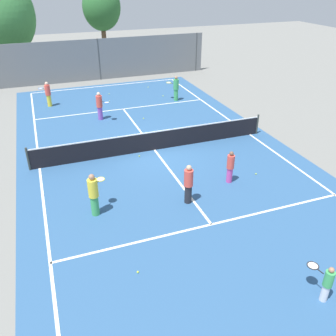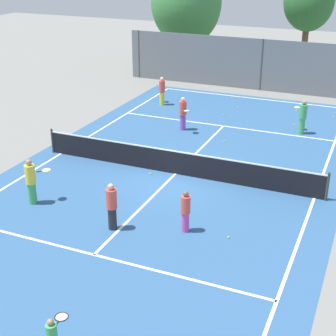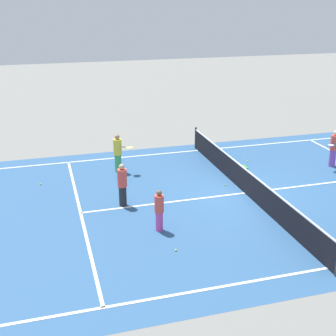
{
  "view_description": "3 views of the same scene",
  "coord_description": "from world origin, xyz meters",
  "px_view_note": "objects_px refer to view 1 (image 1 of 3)",
  "views": [
    {
      "loc": [
        -4.94,
        -15.34,
        7.9
      ],
      "look_at": [
        -0.48,
        -3.27,
        0.76
      ],
      "focal_mm": 38.28,
      "sensor_mm": 36.0,
      "label": 1
    },
    {
      "loc": [
        7.14,
        -17.41,
        8.55
      ],
      "look_at": [
        0.67,
        -2.35,
        1.32
      ],
      "focal_mm": 54.62,
      "sensor_mm": 36.0,
      "label": 2
    },
    {
      "loc": [
        14.94,
        -7.43,
        7.26
      ],
      "look_at": [
        -1.02,
        -2.86,
        0.98
      ],
      "focal_mm": 48.74,
      "sensor_mm": 36.0,
      "label": 3
    }
  ],
  "objects_px": {
    "tennis_ball_0": "(138,272)",
    "player_4": "(48,94)",
    "player_2": "(100,106)",
    "tennis_ball_11": "(148,87)",
    "player_6": "(326,283)",
    "tennis_ball_1": "(178,86)",
    "player_3": "(230,167)",
    "tennis_ball_8": "(109,94)",
    "tennis_ball_12": "(163,96)",
    "tennis_ball_9": "(143,118)",
    "tennis_ball_5": "(256,174)",
    "tennis_ball_7": "(139,156)",
    "player_5": "(94,194)",
    "tennis_ball_4": "(83,146)",
    "player_1": "(188,184)",
    "player_0": "(176,88)",
    "tennis_ball_3": "(174,86)",
    "tennis_ball_2": "(171,83)",
    "tennis_ball_6": "(109,101)",
    "ball_crate": "(114,146)"
  },
  "relations": [
    {
      "from": "tennis_ball_6",
      "to": "tennis_ball_1",
      "type": "bearing_deg",
      "value": 17.02
    },
    {
      "from": "player_1",
      "to": "tennis_ball_5",
      "type": "relative_size",
      "value": 24.66
    },
    {
      "from": "ball_crate",
      "to": "tennis_ball_12",
      "type": "height_order",
      "value": "ball_crate"
    },
    {
      "from": "tennis_ball_4",
      "to": "tennis_ball_6",
      "type": "distance_m",
      "value": 7.08
    },
    {
      "from": "tennis_ball_8",
      "to": "tennis_ball_3",
      "type": "bearing_deg",
      "value": 3.14
    },
    {
      "from": "player_3",
      "to": "tennis_ball_4",
      "type": "relative_size",
      "value": 21.8
    },
    {
      "from": "player_4",
      "to": "tennis_ball_5",
      "type": "relative_size",
      "value": 24.59
    },
    {
      "from": "player_1",
      "to": "tennis_ball_0",
      "type": "distance_m",
      "value": 4.15
    },
    {
      "from": "tennis_ball_7",
      "to": "tennis_ball_3",
      "type": "bearing_deg",
      "value": 60.76
    },
    {
      "from": "ball_crate",
      "to": "player_2",
      "type": "bearing_deg",
      "value": 87.8
    },
    {
      "from": "player_0",
      "to": "tennis_ball_0",
      "type": "xyz_separation_m",
      "value": [
        -6.9,
        -14.57,
        -0.84
      ]
    },
    {
      "from": "tennis_ball_0",
      "to": "tennis_ball_11",
      "type": "height_order",
      "value": "same"
    },
    {
      "from": "player_1",
      "to": "player_2",
      "type": "relative_size",
      "value": 0.97
    },
    {
      "from": "player_3",
      "to": "player_5",
      "type": "bearing_deg",
      "value": -176.66
    },
    {
      "from": "tennis_ball_3",
      "to": "tennis_ball_2",
      "type": "bearing_deg",
      "value": 89.94
    },
    {
      "from": "player_2",
      "to": "tennis_ball_11",
      "type": "xyz_separation_m",
      "value": [
        4.66,
        5.38,
        -0.83
      ]
    },
    {
      "from": "tennis_ball_0",
      "to": "tennis_ball_8",
      "type": "xyz_separation_m",
      "value": [
        2.87,
        17.51,
        0.0
      ]
    },
    {
      "from": "tennis_ball_0",
      "to": "tennis_ball_11",
      "type": "distance_m",
      "value": 19.15
    },
    {
      "from": "player_5",
      "to": "tennis_ball_11",
      "type": "height_order",
      "value": "player_5"
    },
    {
      "from": "tennis_ball_11",
      "to": "tennis_ball_0",
      "type": "bearing_deg",
      "value": -108.37
    },
    {
      "from": "tennis_ball_3",
      "to": "player_0",
      "type": "bearing_deg",
      "value": -109.57
    },
    {
      "from": "tennis_ball_9",
      "to": "player_3",
      "type": "bearing_deg",
      "value": -81.19
    },
    {
      "from": "player_1",
      "to": "player_5",
      "type": "height_order",
      "value": "player_5"
    },
    {
      "from": "player_6",
      "to": "tennis_ball_1",
      "type": "distance_m",
      "value": 20.69
    },
    {
      "from": "tennis_ball_5",
      "to": "tennis_ball_12",
      "type": "xyz_separation_m",
      "value": [
        -0.12,
        11.89,
        0.0
      ]
    },
    {
      "from": "player_3",
      "to": "tennis_ball_7",
      "type": "height_order",
      "value": "player_3"
    },
    {
      "from": "player_1",
      "to": "tennis_ball_5",
      "type": "xyz_separation_m",
      "value": [
        3.65,
        0.93,
        -0.8
      ]
    },
    {
      "from": "player_3",
      "to": "tennis_ball_11",
      "type": "relative_size",
      "value": 21.8
    },
    {
      "from": "player_0",
      "to": "tennis_ball_9",
      "type": "height_order",
      "value": "player_0"
    },
    {
      "from": "tennis_ball_5",
      "to": "tennis_ball_7",
      "type": "bearing_deg",
      "value": 141.65
    },
    {
      "from": "player_2",
      "to": "tennis_ball_4",
      "type": "relative_size",
      "value": 25.37
    },
    {
      "from": "player_5",
      "to": "tennis_ball_7",
      "type": "distance_m",
      "value": 4.88
    },
    {
      "from": "player_0",
      "to": "tennis_ball_3",
      "type": "bearing_deg",
      "value": 70.43
    },
    {
      "from": "tennis_ball_8",
      "to": "tennis_ball_11",
      "type": "relative_size",
      "value": 1.0
    },
    {
      "from": "tennis_ball_3",
      "to": "player_6",
      "type": "bearing_deg",
      "value": -99.93
    },
    {
      "from": "tennis_ball_11",
      "to": "tennis_ball_12",
      "type": "bearing_deg",
      "value": -81.95
    },
    {
      "from": "player_3",
      "to": "tennis_ball_8",
      "type": "distance_m",
      "value": 14.01
    },
    {
      "from": "tennis_ball_0",
      "to": "tennis_ball_9",
      "type": "height_order",
      "value": "same"
    },
    {
      "from": "player_2",
      "to": "ball_crate",
      "type": "height_order",
      "value": "player_2"
    },
    {
      "from": "tennis_ball_5",
      "to": "tennis_ball_9",
      "type": "distance_m",
      "value": 8.59
    },
    {
      "from": "tennis_ball_8",
      "to": "player_5",
      "type": "bearing_deg",
      "value": -103.91
    },
    {
      "from": "tennis_ball_5",
      "to": "player_1",
      "type": "bearing_deg",
      "value": -165.7
    },
    {
      "from": "player_3",
      "to": "player_5",
      "type": "distance_m",
      "value": 5.73
    },
    {
      "from": "player_2",
      "to": "tennis_ball_0",
      "type": "bearing_deg",
      "value": -96.12
    },
    {
      "from": "player_2",
      "to": "tennis_ball_0",
      "type": "height_order",
      "value": "player_2"
    },
    {
      "from": "tennis_ball_4",
      "to": "tennis_ball_9",
      "type": "height_order",
      "value": "same"
    },
    {
      "from": "tennis_ball_1",
      "to": "tennis_ball_3",
      "type": "distance_m",
      "value": 0.26
    },
    {
      "from": "player_5",
      "to": "tennis_ball_8",
      "type": "relative_size",
      "value": 25.72
    },
    {
      "from": "tennis_ball_0",
      "to": "player_4",
      "type": "bearing_deg",
      "value": 94.67
    },
    {
      "from": "tennis_ball_9",
      "to": "tennis_ball_12",
      "type": "distance_m",
      "value": 4.55
    }
  ]
}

